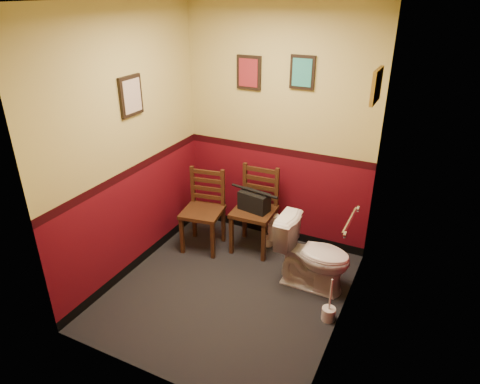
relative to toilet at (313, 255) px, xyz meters
name	(u,v)px	position (x,y,z in m)	size (l,w,h in m)	color
floor	(229,290)	(-0.72, -0.45, -0.37)	(2.20, 2.40, 0.00)	black
ceiling	(225,0)	(-0.72, -0.45, 2.33)	(2.20, 2.40, 0.00)	silver
wall_back	(278,130)	(-0.72, 0.75, 0.98)	(2.20, 2.70, 0.00)	#580A14
wall_front	(143,230)	(-0.72, -1.65, 0.98)	(2.20, 2.70, 0.00)	#580A14
wall_left	(128,149)	(-1.82, -0.45, 0.98)	(2.40, 2.70, 0.00)	#580A14
wall_right	(353,191)	(0.38, -0.45, 0.98)	(2.40, 2.70, 0.00)	#580A14
grab_bar	(350,221)	(0.35, -0.20, 0.58)	(0.05, 0.56, 0.06)	silver
framed_print_back_a	(249,73)	(-1.07, 0.73, 1.58)	(0.28, 0.04, 0.36)	black
framed_print_back_b	(302,72)	(-0.47, 0.73, 1.63)	(0.26, 0.04, 0.34)	black
framed_print_left	(131,96)	(-1.80, -0.35, 1.48)	(0.04, 0.30, 0.38)	black
framed_print_right	(376,86)	(0.36, 0.15, 1.68)	(0.04, 0.34, 0.28)	olive
toilet	(313,255)	(0.00, 0.00, 0.00)	(0.42, 0.75, 0.74)	white
toilet_brush	(329,313)	(0.30, -0.42, -0.29)	(0.13, 0.13, 0.45)	silver
chair_left	(204,210)	(-1.37, 0.18, 0.10)	(0.50, 0.50, 0.93)	#432514
chair_right	(255,210)	(-0.82, 0.41, 0.12)	(0.48, 0.48, 0.97)	#432514
handbag	(254,201)	(-0.82, 0.37, 0.25)	(0.37, 0.22, 0.25)	black
tp_stack	(273,234)	(-0.63, 0.49, -0.19)	(0.24, 0.15, 0.42)	silver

